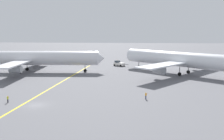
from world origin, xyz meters
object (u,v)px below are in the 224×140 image
Objects in this scene: airliner_being_pushed at (178,59)px; ground_crew_marshaller_foreground at (8,99)px; ground_crew_wing_walker_right at (146,95)px; pushback_tug at (119,64)px; airliner_at_gate_left at (31,58)px; jet_bridge at (39,56)px.

airliner_being_pushed reaches higher than ground_crew_marshaller_foreground.
ground_crew_wing_walker_right is (-14.20, -37.55, -4.77)m from airliner_being_pushed.
ground_crew_wing_walker_right is (9.75, -57.21, -0.28)m from pushback_tug.
pushback_tug is 58.04m from ground_crew_wing_walker_right.
pushback_tug reaches higher than ground_crew_marshaller_foreground.
pushback_tug reaches higher than ground_crew_wing_walker_right.
airliner_at_gate_left is at bearing -149.19° from pushback_tug.
airliner_being_pushed reaches higher than jet_bridge.
airliner_at_gate_left is at bearing -179.17° from airliner_being_pushed.
airliner_being_pushed is at bearing 69.28° from ground_crew_wing_walker_right.
airliner_at_gate_left is 35.49× the size of ground_crew_marshaller_foreground.
pushback_tug is at bearing -6.53° from jet_bridge.
ground_crew_wing_walker_right is at bearing -39.74° from airliner_at_gate_left.
pushback_tug is (-23.95, 19.67, -4.48)m from airliner_being_pushed.
pushback_tug is 66.81m from ground_crew_marshaller_foreground.
airliner_at_gate_left is at bearing -75.66° from jet_bridge.
pushback_tug is at bearing 30.81° from airliner_at_gate_left.
ground_crew_marshaller_foreground is at bearing -109.62° from pushback_tug.
pushback_tug is (34.39, 20.51, -4.45)m from airliner_at_gate_left.
jet_bridge is at bearing 129.26° from ground_crew_wing_walker_right.
jet_bridge is at bearing 159.41° from airliner_being_pushed.
ground_crew_marshaller_foreground is (11.96, -42.41, -4.78)m from airliner_at_gate_left.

